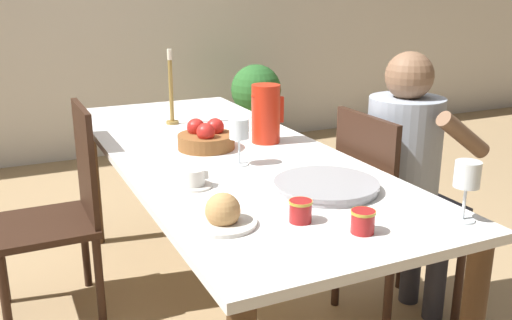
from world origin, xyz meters
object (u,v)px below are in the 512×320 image
teacup_near_person (194,180)px  red_pitcher (266,113)px  serving_tray (326,186)px  bread_plate (223,214)px  chair_opposite (61,209)px  wine_glass_juice (467,178)px  chair_person_side (385,217)px  jam_jar_red (301,210)px  wine_glass_water (239,131)px  fruit_bowl (206,138)px  jam_jar_amber (363,220)px  potted_plant (256,99)px  person_seated (409,169)px  teacup_across (259,124)px  candlestick_tall (171,95)px

teacup_near_person → red_pitcher: bearing=41.4°
serving_tray → bread_plate: (-0.41, -0.12, 0.02)m
chair_opposite → wine_glass_juice: bearing=-144.0°
chair_person_side → bread_plate: 1.02m
red_pitcher → jam_jar_red: red_pitcher is taller
wine_glass_water → fruit_bowl: wine_glass_water is taller
jam_jar_amber → potted_plant: bearing=69.7°
person_seated → potted_plant: bearing=168.7°
chair_opposite → person_seated: 1.49m
red_pitcher → bread_plate: (-0.50, -0.74, -0.09)m
teacup_near_person → teacup_across: same height
serving_tray → jam_jar_amber: bearing=-105.3°
wine_glass_juice → fruit_bowl: (-0.40, 1.02, -0.08)m
fruit_bowl → red_pitcher: bearing=-2.8°
wine_glass_juice → fruit_bowl: wine_glass_juice is taller
bread_plate → candlestick_tall: 1.26m
wine_glass_juice → chair_opposite: bearing=126.0°
wine_glass_water → chair_opposite: bearing=136.5°
teacup_near_person → jam_jar_red: 0.44m
chair_opposite → red_pitcher: bearing=-111.1°
wine_glass_juice → bread_plate: (-0.63, 0.26, -0.10)m
person_seated → fruit_bowl: 0.84m
wine_glass_water → jam_jar_red: wine_glass_water is taller
candlestick_tall → wine_glass_juice: bearing=-75.3°
person_seated → red_pitcher: size_ratio=4.74×
red_pitcher → jam_jar_amber: bearing=-100.4°
serving_tray → jam_jar_amber: size_ratio=5.10×
person_seated → candlestick_tall: bearing=-139.1°
bread_plate → jam_jar_red: 0.22m
chair_person_side → teacup_near_person: 0.91m
person_seated → teacup_near_person: bearing=-87.0°
teacup_near_person → jam_jar_red: (0.17, -0.40, 0.01)m
wine_glass_water → candlestick_tall: bearing=92.3°
chair_opposite → teacup_near_person: (0.36, -0.73, 0.31)m
red_pitcher → teacup_near_person: bearing=-138.6°
potted_plant → chair_person_side: bearing=-103.3°
wine_glass_juice → serving_tray: bearing=119.7°
potted_plant → serving_tray: bearing=-110.9°
jam_jar_amber → jam_jar_red: bearing=130.1°
serving_tray → candlestick_tall: size_ratio=0.96×
bread_plate → candlestick_tall: bearing=79.2°
chair_person_side → teacup_near_person: (-0.85, -0.06, 0.31)m
fruit_bowl → candlestick_tall: (0.00, 0.48, 0.10)m
teacup_across → jam_jar_red: (-0.36, -1.02, 0.01)m
person_seated → wine_glass_juice: (-0.35, -0.64, 0.21)m
person_seated → teacup_across: 0.71m
teacup_near_person → candlestick_tall: bearing=77.3°
serving_tray → potted_plant: 3.05m
chair_person_side → teacup_across: 0.71m
serving_tray → jam_jar_red: 0.28m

